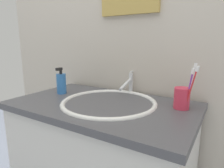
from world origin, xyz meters
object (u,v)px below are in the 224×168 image
object	(u,v)px
toothbrush_white	(192,83)
toothbrush_red	(192,86)
toothbrush_cup	(182,98)
soap_dispenser	(61,83)
toothbrush_purple	(190,86)
faucet	(129,83)

from	to	relation	value
toothbrush_white	toothbrush_red	bearing A→B (deg)	-78.99
toothbrush_cup	soap_dispenser	world-z (taller)	soap_dispenser
toothbrush_white	soap_dispenser	world-z (taller)	toothbrush_white
toothbrush_purple	toothbrush_red	xyz separation A→B (m)	(0.01, -0.02, 0.01)
toothbrush_cup	toothbrush_white	size ratio (longest dim) A/B	0.48
toothbrush_red	soap_dispenser	world-z (taller)	toothbrush_red
toothbrush_cup	toothbrush_white	distance (m)	0.08
toothbrush_cup	toothbrush_white	xyz separation A→B (m)	(0.03, 0.01, 0.07)
toothbrush_red	faucet	bearing A→B (deg)	158.38
toothbrush_cup	toothbrush_purple	size ratio (longest dim) A/B	0.53
toothbrush_cup	toothbrush_purple	xyz separation A→B (m)	(0.03, -0.01, 0.06)
toothbrush_purple	toothbrush_red	distance (m)	0.02
toothbrush_cup	soap_dispenser	xyz separation A→B (m)	(-0.66, -0.09, 0.01)
faucet	soap_dispenser	xyz separation A→B (m)	(-0.33, -0.21, 0.00)
toothbrush_purple	soap_dispenser	bearing A→B (deg)	-173.22
toothbrush_white	soap_dispenser	bearing A→B (deg)	-171.76
toothbrush_purple	toothbrush_white	world-z (taller)	toothbrush_white
soap_dispenser	faucet	bearing A→B (deg)	32.51
faucet	toothbrush_red	bearing A→B (deg)	-21.62
toothbrush_cup	toothbrush_purple	distance (m)	0.07
toothbrush_red	toothbrush_purple	bearing A→B (deg)	126.15
faucet	soap_dispenser	distance (m)	0.40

